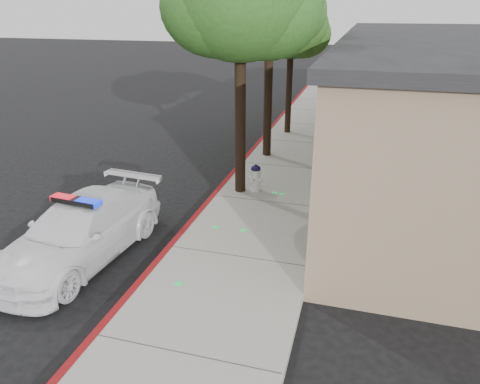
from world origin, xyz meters
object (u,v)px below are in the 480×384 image
Objects in this scene: police_car at (81,231)px; street_tree_mid at (271,6)px; clapboard_building at (448,98)px; street_tree_far at (292,30)px; fire_hydrant at (256,178)px; street_tree_near at (240,4)px.

street_tree_mid is at bearing 78.30° from police_car.
street_tree_far is at bearing 167.01° from clapboard_building.
fire_hydrant is at bearing 62.77° from police_car.
clapboard_building is 3.12× the size of street_tree_near.
street_tree_far is (2.58, 11.04, 3.59)m from police_car.
street_tree_near is at bearing -91.68° from street_tree_far.
clapboard_building is at bearing 54.46° from police_car.
clapboard_building is 3.17× the size of street_tree_mid.
police_car is at bearing -130.75° from clapboard_building.
street_tree_near is (-0.41, -0.15, 4.61)m from fire_hydrant.
street_tree_near is 6.86m from street_tree_far.
police_car is at bearing -103.15° from street_tree_far.
police_car is 11.89m from street_tree_far.
clapboard_building reaches higher than police_car.
police_car is 5.85× the size of fire_hydrant.
street_tree_near reaches higher than street_tree_mid.
fire_hydrant is at bearing 20.06° from street_tree_near.
street_tree_near is 1.02× the size of street_tree_mid.
police_car is 9.31m from street_tree_mid.
clapboard_building is 7.86m from fire_hydrant.
street_tree_near is at bearing -139.61° from fire_hydrant.
street_tree_far is at bearing 82.06° from police_car.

